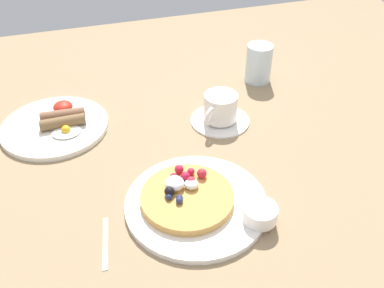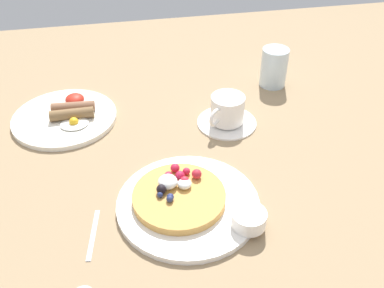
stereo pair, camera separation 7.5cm
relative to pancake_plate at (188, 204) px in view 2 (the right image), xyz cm
name	(u,v)px [view 2 (the right image)]	position (x,y,z in cm)	size (l,w,h in cm)	color
ground_plane	(181,161)	(1.26, 14.25, -2.07)	(190.11, 143.12, 3.00)	#987D5B
pancake_plate	(188,204)	(0.00, 0.00, 0.00)	(25.05, 25.05, 1.14)	white
pancake_with_berries	(178,195)	(-1.49, 1.06, 1.56)	(16.34, 16.34, 3.58)	gold
syrup_ramekin	(249,218)	(8.80, -6.98, 1.96)	(5.79, 5.79, 2.69)	white
breakfast_plate	(65,118)	(-22.19, 31.53, -0.01)	(23.04, 23.04, 1.12)	white
fried_breakfast	(73,110)	(-20.06, 31.93, 1.64)	(9.74, 13.37, 2.62)	brown
coffee_saucer	(227,122)	(13.12, 23.21, -0.14)	(13.10, 13.10, 0.87)	white
coffee_cup	(227,109)	(12.98, 23.09, 3.40)	(8.93, 8.53, 5.98)	white
teaspoon	(87,266)	(-17.49, -9.61, -0.33)	(4.33, 16.96, 0.60)	silver
water_glass	(274,67)	(28.75, 37.68, 4.24)	(6.51, 6.51, 9.62)	silver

